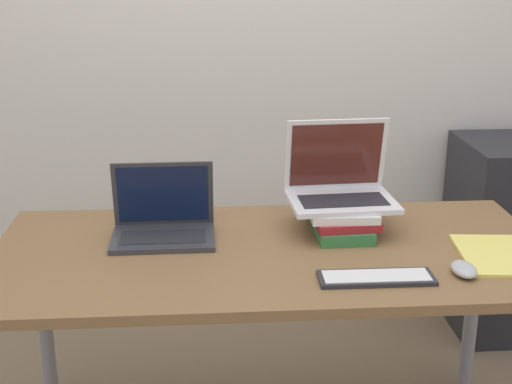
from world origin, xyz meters
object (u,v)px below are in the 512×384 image
(book_stack, at_px, (341,217))
(wireless_keyboard, at_px, (376,278))
(laptop_on_books, at_px, (340,185))
(mouse, at_px, (464,269))
(notepad, at_px, (498,255))
(laptop_left, at_px, (163,223))

(book_stack, relative_size, wireless_keyboard, 0.92)
(laptop_on_books, relative_size, mouse, 3.22)
(book_stack, xyz_separation_m, notepad, (0.42, -0.23, -0.04))
(wireless_keyboard, relative_size, notepad, 1.00)
(wireless_keyboard, relative_size, mouse, 2.95)
(book_stack, distance_m, mouse, 0.44)
(mouse, distance_m, notepad, 0.18)
(laptop_on_books, distance_m, mouse, 0.49)
(wireless_keyboard, bearing_deg, notepad, 18.45)
(laptop_left, xyz_separation_m, book_stack, (0.55, 0.01, -0.00))
(wireless_keyboard, xyz_separation_m, mouse, (0.25, 0.02, 0.01))
(mouse, height_order, notepad, mouse)
(book_stack, distance_m, laptop_on_books, 0.10)
(mouse, relative_size, notepad, 0.34)
(book_stack, relative_size, notepad, 0.92)
(laptop_left, distance_m, laptop_on_books, 0.57)
(book_stack, bearing_deg, wireless_keyboard, -85.04)
(laptop_left, distance_m, mouse, 0.90)
(notepad, bearing_deg, mouse, -141.42)
(laptop_on_books, xyz_separation_m, notepad, (0.42, -0.27, -0.13))
(wireless_keyboard, distance_m, mouse, 0.25)
(book_stack, height_order, wireless_keyboard, book_stack)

